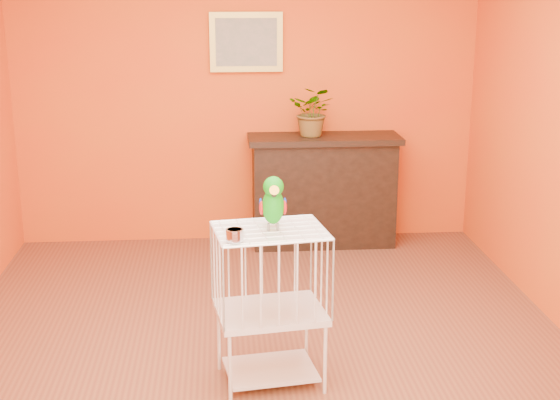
{
  "coord_description": "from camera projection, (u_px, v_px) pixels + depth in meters",
  "views": [
    {
      "loc": [
        -0.25,
        -4.5,
        2.23
      ],
      "look_at": [
        0.08,
        -0.42,
        1.09
      ],
      "focal_mm": 50.0,
      "sensor_mm": 36.0,
      "label": 1
    }
  ],
  "objects": [
    {
      "name": "framed_picture",
      "position": [
        246.0,
        42.0,
        6.6
      ],
      "size": [
        0.62,
        0.04,
        0.5
      ],
      "color": "gold",
      "rests_on": "room_shell"
    },
    {
      "name": "parrot",
      "position": [
        273.0,
        203.0,
        4.22
      ],
      "size": [
        0.15,
        0.28,
        0.32
      ],
      "rotation": [
        0.0,
        0.0,
        -0.01
      ],
      "color": "#59544C",
      "rests_on": "birdcage"
    },
    {
      "name": "birdcage",
      "position": [
        270.0,
        304.0,
        4.4
      ],
      "size": [
        0.66,
        0.54,
        0.92
      ],
      "rotation": [
        0.0,
        0.0,
        0.14
      ],
      "color": "silver",
      "rests_on": "ground"
    },
    {
      "name": "console_cabinet",
      "position": [
        323.0,
        190.0,
        6.8
      ],
      "size": [
        1.31,
        0.47,
        0.97
      ],
      "color": "black",
      "rests_on": "ground"
    },
    {
      "name": "potted_plant",
      "position": [
        313.0,
        116.0,
        6.65
      ],
      "size": [
        0.52,
        0.54,
        0.33
      ],
      "primitive_type": "imported",
      "rotation": [
        0.0,
        0.0,
        -0.41
      ],
      "color": "#26722D",
      "rests_on": "console_cabinet"
    },
    {
      "name": "feed_cup",
      "position": [
        235.0,
        235.0,
        4.07
      ],
      "size": [
        0.09,
        0.09,
        0.07
      ],
      "primitive_type": "cylinder",
      "color": "silver",
      "rests_on": "birdcage"
    },
    {
      "name": "ground",
      "position": [
        263.0,
        348.0,
        4.94
      ],
      "size": [
        4.5,
        4.5,
        0.0
      ],
      "primitive_type": "plane",
      "color": "brown",
      "rests_on": "ground"
    },
    {
      "name": "room_shell",
      "position": [
        261.0,
        99.0,
        4.51
      ],
      "size": [
        4.5,
        4.5,
        4.5
      ],
      "color": "#D05813",
      "rests_on": "ground"
    }
  ]
}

